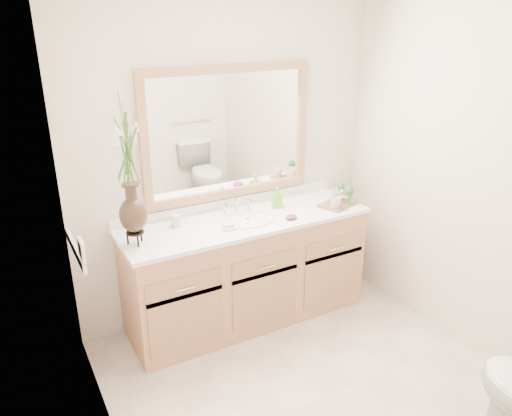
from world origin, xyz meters
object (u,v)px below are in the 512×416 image
flower_vase (128,157)px  tumbler (176,221)px  soap_bottle (277,198)px  tray (338,204)px

flower_vase → tumbler: bearing=23.4°
tumbler → soap_bottle: size_ratio=0.59×
flower_vase → tumbler: 0.64m
tumbler → soap_bottle: (0.81, -0.02, 0.03)m
flower_vase → tumbler: (0.33, 0.14, -0.54)m
soap_bottle → tray: soap_bottle is taller
tray → soap_bottle: bearing=137.9°
tumbler → soap_bottle: soap_bottle is taller
flower_vase → tray: flower_vase is taller
soap_bottle → tumbler: bearing=-160.3°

